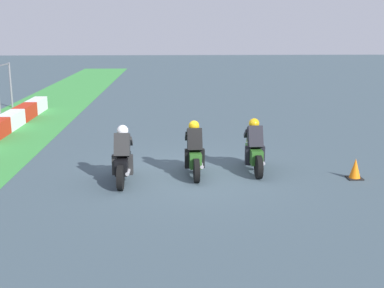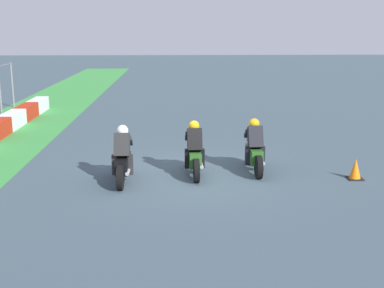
# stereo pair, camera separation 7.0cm
# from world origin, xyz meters

# --- Properties ---
(ground_plane) EXTENTS (120.00, 120.00, 0.00)m
(ground_plane) POSITION_xyz_m (0.00, 0.00, 0.00)
(ground_plane) COLOR #3D4F59
(rider_lane_a) EXTENTS (2.04, 0.54, 1.51)m
(rider_lane_a) POSITION_xyz_m (0.22, -1.75, 0.62)
(rider_lane_a) COLOR black
(rider_lane_a) RESTS_ON ground_plane
(rider_lane_b) EXTENTS (2.04, 0.55, 1.51)m
(rider_lane_b) POSITION_xyz_m (-0.05, -0.04, 0.62)
(rider_lane_b) COLOR black
(rider_lane_b) RESTS_ON ground_plane
(rider_lane_c) EXTENTS (2.04, 0.54, 1.51)m
(rider_lane_c) POSITION_xyz_m (-0.61, 1.87, 0.62)
(rider_lane_c) COLOR black
(rider_lane_c) RESTS_ON ground_plane
(traffic_cone) EXTENTS (0.40, 0.40, 0.56)m
(traffic_cone) POSITION_xyz_m (-0.60, -4.37, 0.26)
(traffic_cone) COLOR black
(traffic_cone) RESTS_ON ground_plane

